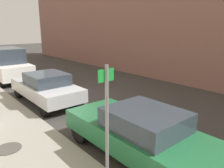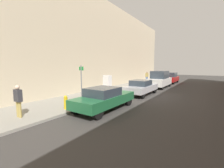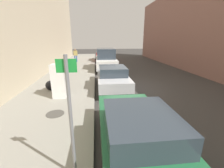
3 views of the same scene
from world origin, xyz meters
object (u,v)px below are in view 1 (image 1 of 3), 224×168
object	(u,v)px
parked_van_white	(7,64)
street_sign_post	(107,123)
parked_sedan_green	(140,132)
parked_sedan_silver	(46,87)

from	to	relation	value
parked_van_white	street_sign_post	bearing A→B (deg)	-96.89
street_sign_post	parked_sedan_green	size ratio (longest dim) A/B	0.57
street_sign_post	parked_sedan_green	distance (m)	1.79
parked_sedan_green	street_sign_post	bearing A→B (deg)	-162.72
street_sign_post	parked_sedan_silver	distance (m)	6.58
street_sign_post	parked_van_white	size ratio (longest dim) A/B	0.54
street_sign_post	parked_van_white	distance (m)	12.47
street_sign_post	parked_sedan_silver	world-z (taller)	street_sign_post
street_sign_post	parked_van_white	bearing A→B (deg)	83.11
parked_sedan_silver	street_sign_post	bearing A→B (deg)	-103.24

